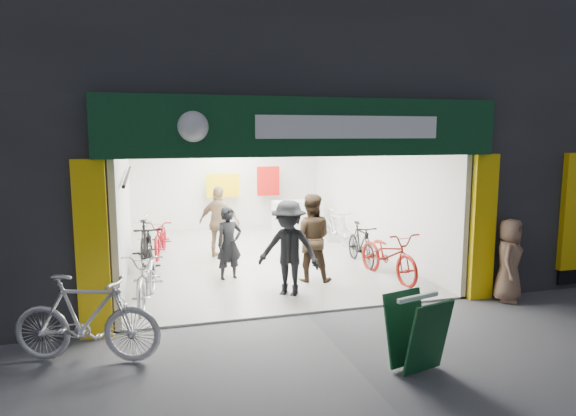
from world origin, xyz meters
name	(u,v)px	position (x,y,z in m)	size (l,w,h in m)	color
ground	(307,315)	(0.00, 0.00, 0.00)	(60.00, 60.00, 0.00)	#56565B
building	(281,78)	(0.91, 4.99, 4.31)	(17.00, 10.27, 8.00)	#232326
bike_left_front	(148,277)	(-2.50, 1.22, 0.50)	(0.66, 1.89, 0.99)	#AAAAAF
bike_left_midfront	(147,250)	(-2.50, 2.92, 0.59)	(0.55, 1.96, 1.18)	black
bike_left_midback	(161,237)	(-2.14, 4.85, 0.46)	(0.61, 1.75, 0.92)	maroon
bike_left_back	(146,237)	(-2.50, 4.69, 0.51)	(0.48, 1.70, 1.02)	silver
bike_right_front	(361,244)	(2.15, 2.72, 0.48)	(0.45, 1.60, 0.96)	black
bike_right_mid	(388,255)	(2.22, 1.50, 0.51)	(0.68, 1.96, 1.03)	maroon
bike_right_back	(336,228)	(2.36, 4.79, 0.48)	(0.45, 1.60, 0.96)	silver
parked_bike	(86,318)	(-3.29, -0.88, 0.58)	(0.55, 1.94, 1.17)	silver
customer_a	(229,244)	(-0.90, 2.31, 0.75)	(0.55, 0.36, 1.50)	black
customer_b	(310,238)	(0.64, 1.77, 0.89)	(0.87, 0.67, 1.78)	#39291A
customer_c	(289,249)	(-0.03, 1.00, 0.89)	(1.14, 0.66, 1.77)	black
customer_d	(219,223)	(-0.82, 4.21, 0.86)	(1.01, 0.42, 1.73)	#937756
pedestrian_near	(509,260)	(3.64, -0.30, 0.74)	(0.72, 0.47, 1.48)	#81604B
sandwich_board	(417,331)	(0.69, -2.28, 0.52)	(0.75, 0.76, 0.95)	#0F3C1E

